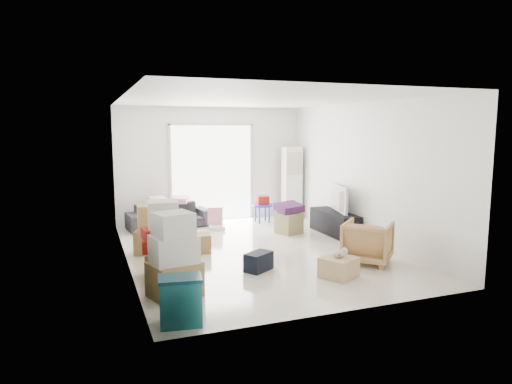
{
  "coord_description": "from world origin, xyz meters",
  "views": [
    {
      "loc": [
        -2.83,
        -7.56,
        2.2
      ],
      "look_at": [
        0.08,
        0.2,
        1.04
      ],
      "focal_mm": 32.0,
      "sensor_mm": 36.0,
      "label": 1
    }
  ],
  "objects_px": {
    "tv_console": "(335,223)",
    "storage_bins": "(181,301)",
    "ac_tower": "(292,182)",
    "television": "(335,209)",
    "wood_crate": "(339,267)",
    "armchair": "(368,240)",
    "kids_table": "(262,204)",
    "sofa": "(169,212)",
    "ottoman": "(289,223)"
  },
  "relations": [
    {
      "from": "tv_console",
      "to": "storage_bins",
      "type": "height_order",
      "value": "storage_bins"
    },
    {
      "from": "ac_tower",
      "to": "storage_bins",
      "type": "height_order",
      "value": "ac_tower"
    },
    {
      "from": "television",
      "to": "wood_crate",
      "type": "xyz_separation_m",
      "value": [
        -1.38,
        -2.48,
        -0.39
      ]
    },
    {
      "from": "ac_tower",
      "to": "tv_console",
      "type": "relative_size",
      "value": 1.23
    },
    {
      "from": "wood_crate",
      "to": "armchair",
      "type": "bearing_deg",
      "value": 30.7
    },
    {
      "from": "television",
      "to": "kids_table",
      "type": "xyz_separation_m",
      "value": [
        -0.97,
        1.67,
        -0.09
      ]
    },
    {
      "from": "armchair",
      "to": "wood_crate",
      "type": "height_order",
      "value": "armchair"
    },
    {
      "from": "kids_table",
      "to": "television",
      "type": "bearing_deg",
      "value": -59.75
    },
    {
      "from": "armchair",
      "to": "storage_bins",
      "type": "bearing_deg",
      "value": 67.13
    },
    {
      "from": "television",
      "to": "sofa",
      "type": "distance_m",
      "value": 3.66
    },
    {
      "from": "armchair",
      "to": "storage_bins",
      "type": "distance_m",
      "value": 3.61
    },
    {
      "from": "ac_tower",
      "to": "sofa",
      "type": "height_order",
      "value": "ac_tower"
    },
    {
      "from": "armchair",
      "to": "ottoman",
      "type": "bearing_deg",
      "value": -36.35
    },
    {
      "from": "tv_console",
      "to": "television",
      "type": "xyz_separation_m",
      "value": [
        0.0,
        0.0,
        0.3
      ]
    },
    {
      "from": "ac_tower",
      "to": "wood_crate",
      "type": "height_order",
      "value": "ac_tower"
    },
    {
      "from": "tv_console",
      "to": "kids_table",
      "type": "xyz_separation_m",
      "value": [
        -0.97,
        1.67,
        0.21
      ]
    },
    {
      "from": "ac_tower",
      "to": "television",
      "type": "xyz_separation_m",
      "value": [
        0.05,
        -2.02,
        -0.34
      ]
    },
    {
      "from": "armchair",
      "to": "television",
      "type": "bearing_deg",
      "value": -59.3
    },
    {
      "from": "ottoman",
      "to": "kids_table",
      "type": "xyz_separation_m",
      "value": [
        -0.11,
        1.26,
        0.22
      ]
    },
    {
      "from": "storage_bins",
      "to": "armchair",
      "type": "bearing_deg",
      "value": 21.28
    },
    {
      "from": "ottoman",
      "to": "ac_tower",
      "type": "bearing_deg",
      "value": 63.2
    },
    {
      "from": "tv_console",
      "to": "ottoman",
      "type": "distance_m",
      "value": 0.96
    },
    {
      "from": "sofa",
      "to": "wood_crate",
      "type": "height_order",
      "value": "sofa"
    },
    {
      "from": "tv_console",
      "to": "sofa",
      "type": "bearing_deg",
      "value": 149.2
    },
    {
      "from": "tv_console",
      "to": "television",
      "type": "distance_m",
      "value": 0.3
    },
    {
      "from": "sofa",
      "to": "ottoman",
      "type": "relative_size",
      "value": 4.08
    },
    {
      "from": "tv_console",
      "to": "television",
      "type": "bearing_deg",
      "value": 0.0
    },
    {
      "from": "television",
      "to": "kids_table",
      "type": "bearing_deg",
      "value": 44.41
    },
    {
      "from": "kids_table",
      "to": "wood_crate",
      "type": "relative_size",
      "value": 1.38
    },
    {
      "from": "television",
      "to": "armchair",
      "type": "relative_size",
      "value": 1.26
    },
    {
      "from": "sofa",
      "to": "storage_bins",
      "type": "relative_size",
      "value": 3.25
    },
    {
      "from": "ac_tower",
      "to": "tv_console",
      "type": "height_order",
      "value": "ac_tower"
    },
    {
      "from": "armchair",
      "to": "wood_crate",
      "type": "bearing_deg",
      "value": 76.55
    },
    {
      "from": "television",
      "to": "wood_crate",
      "type": "distance_m",
      "value": 2.87
    },
    {
      "from": "sofa",
      "to": "ottoman",
      "type": "height_order",
      "value": "sofa"
    },
    {
      "from": "ac_tower",
      "to": "sofa",
      "type": "bearing_deg",
      "value": -177.22
    },
    {
      "from": "storage_bins",
      "to": "kids_table",
      "type": "bearing_deg",
      "value": 59.48
    },
    {
      "from": "kids_table",
      "to": "wood_crate",
      "type": "height_order",
      "value": "kids_table"
    },
    {
      "from": "armchair",
      "to": "ottoman",
      "type": "relative_size",
      "value": 1.71
    },
    {
      "from": "tv_console",
      "to": "ac_tower",
      "type": "bearing_deg",
      "value": 91.42
    },
    {
      "from": "storage_bins",
      "to": "wood_crate",
      "type": "bearing_deg",
      "value": 17.82
    },
    {
      "from": "ac_tower",
      "to": "wood_crate",
      "type": "distance_m",
      "value": 4.75
    },
    {
      "from": "ac_tower",
      "to": "ottoman",
      "type": "distance_m",
      "value": 1.92
    },
    {
      "from": "ac_tower",
      "to": "television",
      "type": "relative_size",
      "value": 1.83
    },
    {
      "from": "tv_console",
      "to": "storage_bins",
      "type": "xyz_separation_m",
      "value": [
        -3.9,
        -3.29,
        0.04
      ]
    },
    {
      "from": "television",
      "to": "ottoman",
      "type": "distance_m",
      "value": 1.01
    },
    {
      "from": "sofa",
      "to": "ottoman",
      "type": "bearing_deg",
      "value": -39.74
    },
    {
      "from": "tv_console",
      "to": "kids_table",
      "type": "distance_m",
      "value": 1.94
    },
    {
      "from": "armchair",
      "to": "wood_crate",
      "type": "distance_m",
      "value": 1.0
    },
    {
      "from": "armchair",
      "to": "ottoman",
      "type": "xyz_separation_m",
      "value": [
        -0.33,
        2.39,
        -0.16
      ]
    }
  ]
}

